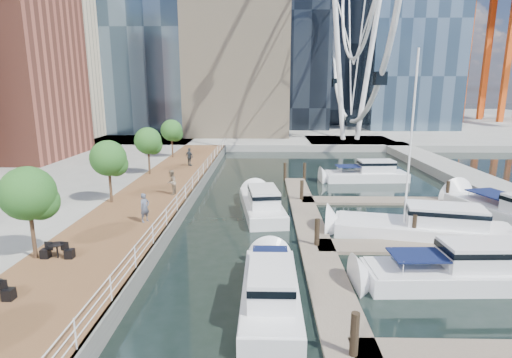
{
  "coord_description": "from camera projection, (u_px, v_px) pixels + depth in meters",
  "views": [
    {
      "loc": [
        -0.09,
        -14.17,
        9.15
      ],
      "look_at": [
        -0.69,
        13.13,
        3.0
      ],
      "focal_mm": 28.0,
      "sensor_mm": 36.0,
      "label": 1
    }
  ],
  "objects": [
    {
      "name": "pier",
      "position": [
        350.0,
        143.0,
        66.13
      ],
      "size": [
        14.0,
        12.0,
        1.0
      ],
      "primitive_type": "cube",
      "color": "gray",
      "rests_on": "ground"
    },
    {
      "name": "boardwalk",
      "position": [
        148.0,
        205.0,
        30.54
      ],
      "size": [
        6.0,
        60.0,
        1.0
      ],
      "primitive_type": "cube",
      "color": "brown",
      "rests_on": "ground"
    },
    {
      "name": "pedestrian_far",
      "position": [
        189.0,
        157.0,
        43.32
      ],
      "size": [
        1.21,
        1.09,
        1.97
      ],
      "primitive_type": "imported",
      "rotation": [
        0.0,
        0.0,
        2.49
      ],
      "color": "#33393F",
      "rests_on": "boardwalk"
    },
    {
      "name": "pedestrian_mid",
      "position": [
        171.0,
        182.0,
        31.42
      ],
      "size": [
        0.76,
        0.97,
        1.96
      ],
      "primitive_type": "imported",
      "rotation": [
        0.0,
        0.0,
        -1.59
      ],
      "color": "#806D58",
      "rests_on": "boardwalk"
    },
    {
      "name": "ground",
      "position": [
        266.0,
        325.0,
        15.82
      ],
      "size": [
        520.0,
        520.0,
        0.0
      ],
      "primitive_type": "plane",
      "color": "black",
      "rests_on": "ground"
    },
    {
      "name": "seawall",
      "position": [
        187.0,
        205.0,
        30.47
      ],
      "size": [
        0.25,
        60.0,
        1.0
      ],
      "primitive_type": "cube",
      "color": "#595954",
      "rests_on": "ground"
    },
    {
      "name": "railing",
      "position": [
        185.0,
        192.0,
        30.25
      ],
      "size": [
        0.1,
        60.0,
        1.05
      ],
      "primitive_type": null,
      "color": "white",
      "rests_on": "boardwalk"
    },
    {
      "name": "breakwater",
      "position": [
        495.0,
        191.0,
        34.79
      ],
      "size": [
        4.0,
        60.0,
        1.0
      ],
      "primitive_type": "cube",
      "color": "gray",
      "rests_on": "ground"
    },
    {
      "name": "yacht_foreground",
      "position": [
        457.0,
        285.0,
        19.08
      ],
      "size": [
        9.73,
        2.94,
        2.15
      ],
      "primitive_type": null,
      "rotation": [
        0.0,
        0.0,
        1.61
      ],
      "color": "silver",
      "rests_on": "ground"
    },
    {
      "name": "pedestrian_near",
      "position": [
        145.0,
        208.0,
        24.94
      ],
      "size": [
        0.75,
        0.8,
        1.84
      ],
      "primitive_type": "imported",
      "rotation": [
        0.0,
        0.0,
        0.94
      ],
      "color": "#495061",
      "rests_on": "boardwalk"
    },
    {
      "name": "street_trees",
      "position": [
        108.0,
        158.0,
        28.78
      ],
      "size": [
        2.6,
        42.6,
        4.6
      ],
      "color": "#3F2B1C",
      "rests_on": "ground"
    },
    {
      "name": "floating_docks",
      "position": [
        391.0,
        229.0,
        25.28
      ],
      "size": [
        16.0,
        34.0,
        2.6
      ],
      "color": "#6D6051",
      "rests_on": "ground"
    },
    {
      "name": "moored_yachts",
      "position": [
        414.0,
        235.0,
        25.66
      ],
      "size": [
        23.5,
        36.49,
        11.5
      ],
      "color": "white",
      "rests_on": "ground"
    },
    {
      "name": "land_far",
      "position": [
        265.0,
        120.0,
        115.2
      ],
      "size": [
        200.0,
        114.0,
        1.0
      ],
      "primitive_type": "cube",
      "color": "gray",
      "rests_on": "ground"
    }
  ]
}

